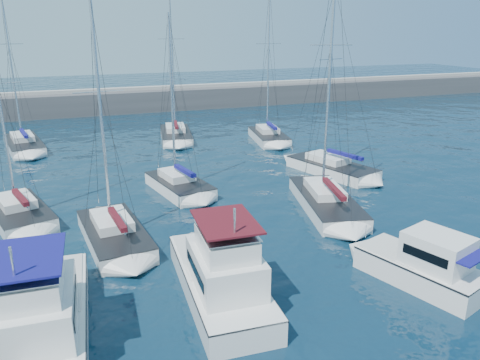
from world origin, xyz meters
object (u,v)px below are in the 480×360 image
object	(u,v)px
motor_yacht_port_inner	(35,320)
sailboat_mid_d	(326,201)
sailboat_back_a	(24,144)
motor_yacht_stbd_outer	(425,267)
sailboat_back_b	(176,135)
sailboat_back_c	(269,136)
sailboat_mid_c	(179,185)
sailboat_mid_b	(114,234)
sailboat_mid_e	(331,167)
sailboat_mid_a	(19,213)
motor_yacht_stbd_inner	(222,277)

from	to	relation	value
motor_yacht_port_inner	sailboat_mid_d	distance (m)	20.12
motor_yacht_port_inner	sailboat_back_a	distance (m)	33.80
motor_yacht_stbd_outer	sailboat_back_b	size ratio (longest dim) A/B	0.38
sailboat_mid_d	sailboat_back_c	world-z (taller)	sailboat_mid_d
sailboat_back_a	sailboat_back_c	distance (m)	25.40
sailboat_mid_d	sailboat_back_a	size ratio (longest dim) A/B	1.05
sailboat_back_c	sailboat_mid_c	bearing A→B (deg)	-126.36
motor_yacht_stbd_outer	sailboat_mid_d	xyz separation A→B (m)	(0.71, 10.42, -0.40)
sailboat_mid_b	sailboat_mid_e	world-z (taller)	sailboat_mid_e
sailboat_mid_b	sailboat_mid_c	xyz separation A→B (m)	(5.59, 7.31, 0.01)
sailboat_back_b	sailboat_mid_e	bearing A→B (deg)	-50.73
sailboat_mid_e	sailboat_back_b	world-z (taller)	sailboat_back_b
sailboat_mid_a	sailboat_back_a	size ratio (longest dim) A/B	0.84
sailboat_mid_c	sailboat_mid_a	bearing A→B (deg)	177.84
sailboat_mid_c	sailboat_mid_d	world-z (taller)	sailboat_mid_d
motor_yacht_stbd_outer	motor_yacht_port_inner	bearing A→B (deg)	156.63
motor_yacht_stbd_outer	sailboat_back_c	distance (m)	30.46
motor_yacht_stbd_inner	sailboat_mid_d	bearing A→B (deg)	41.94
sailboat_mid_d	sailboat_back_b	world-z (taller)	sailboat_mid_d
sailboat_mid_b	sailboat_back_b	distance (m)	25.92
sailboat_mid_c	sailboat_back_c	xyz separation A→B (m)	(13.05, 12.71, 0.03)
sailboat_mid_c	sailboat_mid_e	bearing A→B (deg)	-11.64
motor_yacht_port_inner	sailboat_mid_a	distance (m)	13.89
sailboat_mid_d	sailboat_back_c	size ratio (longest dim) A/B	1.06
motor_yacht_port_inner	sailboat_mid_e	world-z (taller)	sailboat_mid_e
motor_yacht_port_inner	sailboat_back_c	xyz separation A→B (m)	(22.52, 28.33, -0.58)
motor_yacht_stbd_outer	sailboat_mid_d	world-z (taller)	sailboat_mid_d
sailboat_mid_e	sailboat_back_b	distance (m)	19.42
sailboat_mid_b	sailboat_mid_e	bearing A→B (deg)	14.99
sailboat_back_a	sailboat_mid_a	bearing A→B (deg)	-98.00
sailboat_back_a	sailboat_back_b	distance (m)	15.51
motor_yacht_stbd_outer	sailboat_mid_b	size ratio (longest dim) A/B	0.47
motor_yacht_stbd_inner	sailboat_mid_c	world-z (taller)	sailboat_mid_c
sailboat_mid_b	sailboat_mid_c	world-z (taller)	sailboat_mid_b
sailboat_mid_e	sailboat_back_c	bearing A→B (deg)	73.80
motor_yacht_stbd_outer	motor_yacht_stbd_inner	bearing A→B (deg)	149.35
sailboat_mid_d	sailboat_back_a	world-z (taller)	sailboat_mid_d
motor_yacht_port_inner	motor_yacht_stbd_outer	size ratio (longest dim) A/B	1.47
sailboat_mid_e	sailboat_back_a	xyz separation A→B (m)	(-25.02, 18.11, 0.01)
sailboat_mid_b	sailboat_back_c	size ratio (longest dim) A/B	0.84
sailboat_mid_e	sailboat_mid_b	bearing A→B (deg)	-175.96
motor_yacht_stbd_outer	sailboat_mid_c	bearing A→B (deg)	96.85
sailboat_mid_e	sailboat_back_a	world-z (taller)	sailboat_back_a
motor_yacht_stbd_outer	sailboat_mid_a	xyz separation A→B (m)	(-18.91, 15.49, -0.42)
motor_yacht_stbd_outer	sailboat_mid_b	world-z (taller)	sailboat_mid_b
sailboat_mid_e	motor_yacht_stbd_inner	bearing A→B (deg)	-151.73
sailboat_mid_d	sailboat_mid_b	bearing A→B (deg)	-164.78
motor_yacht_port_inner	motor_yacht_stbd_inner	size ratio (longest dim) A/B	1.05
sailboat_mid_b	sailboat_back_a	distance (m)	26.15
sailboat_mid_e	sailboat_back_a	distance (m)	30.89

